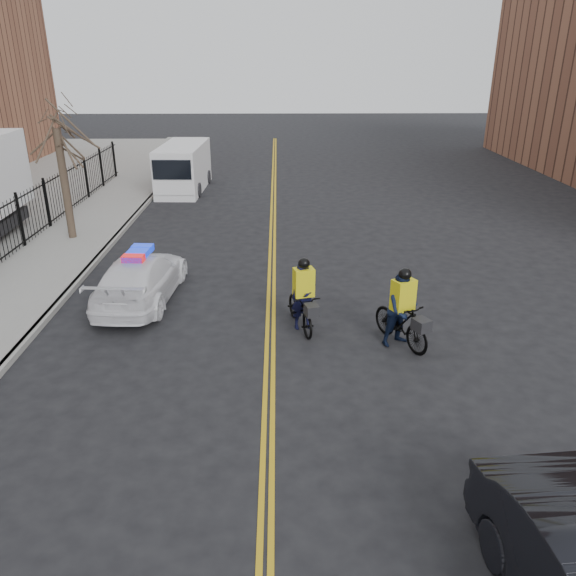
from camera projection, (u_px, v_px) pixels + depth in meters
The scene contains 11 objects.
ground at pixel (269, 379), 12.29m from camera, with size 120.00×120.00×0.00m, color black.
center_line_left at pixel (270, 257), 19.67m from camera, with size 0.10×60.00×0.01m, color gold.
center_line_right at pixel (274, 257), 19.68m from camera, with size 0.10×60.00×0.01m, color gold.
sidewalk at pixel (57, 256), 19.52m from camera, with size 3.00×60.00×0.15m, color gray.
curb at pixel (100, 256), 19.55m from camera, with size 0.20×60.00×0.15m, color gray.
iron_fence at pixel (8, 231), 19.14m from camera, with size 0.12×28.00×2.00m, color black, non-canonical shape.
street_tree at pixel (59, 146), 20.03m from camera, with size 3.20×3.20×4.80m.
police_cruiser at pixel (141, 278), 15.99m from camera, with size 2.19×4.75×1.50m.
cargo_van at pixel (183, 169), 28.88m from camera, with size 2.31×5.62×2.32m.
cyclist_near at pixel (304, 304), 14.35m from camera, with size 1.15×2.06×1.91m.
cyclist_far at pixel (402, 315), 13.46m from camera, with size 1.40×1.99×1.98m.
Camera 1 is at (0.22, -10.59, 6.57)m, focal length 35.00 mm.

